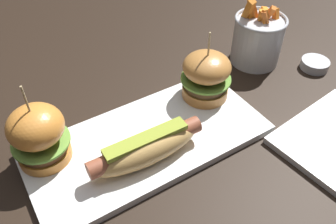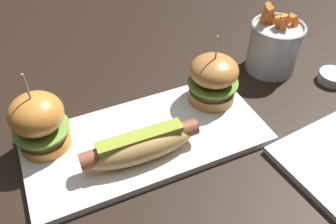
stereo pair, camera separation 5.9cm
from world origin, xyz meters
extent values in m
plane|color=black|center=(0.00, 0.00, 0.00)|extent=(3.00, 3.00, 0.00)
cube|color=white|center=(0.00, 0.00, 0.01)|extent=(0.41, 0.19, 0.01)
ellipsoid|color=tan|center=(-0.02, -0.04, 0.04)|extent=(0.18, 0.06, 0.05)
cylinder|color=brown|center=(-0.02, -0.04, 0.04)|extent=(0.19, 0.03, 0.03)
cube|color=olive|center=(-0.02, -0.04, 0.06)|extent=(0.14, 0.03, 0.01)
cylinder|color=orange|center=(-0.16, 0.05, 0.02)|extent=(0.08, 0.08, 0.02)
cylinder|color=#58331B|center=(-0.16, 0.05, 0.04)|extent=(0.08, 0.08, 0.02)
cylinder|color=#6B9E3D|center=(-0.16, 0.05, 0.05)|extent=(0.09, 0.09, 0.00)
ellipsoid|color=orange|center=(-0.16, 0.05, 0.08)|extent=(0.09, 0.09, 0.06)
cylinder|color=tan|center=(-0.16, 0.05, 0.13)|extent=(0.00, 0.00, 0.06)
cylinder|color=#B27638|center=(0.15, 0.04, 0.02)|extent=(0.09, 0.09, 0.02)
cylinder|color=#523A22|center=(0.15, 0.04, 0.04)|extent=(0.08, 0.08, 0.02)
cylinder|color=#609338|center=(0.15, 0.04, 0.05)|extent=(0.09, 0.09, 0.00)
ellipsoid|color=#B27638|center=(0.15, 0.04, 0.08)|extent=(0.09, 0.09, 0.05)
cylinder|color=tan|center=(0.15, 0.04, 0.12)|extent=(0.00, 0.00, 0.06)
cylinder|color=#B7BABF|center=(0.32, 0.09, 0.05)|extent=(0.11, 0.11, 0.10)
torus|color=#B7BABF|center=(0.32, 0.09, 0.10)|extent=(0.11, 0.11, 0.01)
cube|color=orange|center=(0.33, 0.08, 0.09)|extent=(0.03, 0.03, 0.07)
cube|color=orange|center=(0.34, 0.10, 0.10)|extent=(0.02, 0.05, 0.07)
cube|color=orange|center=(0.36, 0.08, 0.09)|extent=(0.01, 0.03, 0.06)
cube|color=orange|center=(0.31, 0.11, 0.09)|extent=(0.01, 0.02, 0.06)
cube|color=orange|center=(0.32, 0.11, 0.10)|extent=(0.05, 0.02, 0.09)
cube|color=orange|center=(0.32, 0.09, 0.09)|extent=(0.02, 0.02, 0.06)
cube|color=orange|center=(0.32, 0.08, 0.09)|extent=(0.01, 0.03, 0.07)
cube|color=orange|center=(0.31, 0.12, 0.10)|extent=(0.03, 0.05, 0.09)
cube|color=orange|center=(0.34, 0.10, 0.09)|extent=(0.03, 0.02, 0.06)
cylinder|color=#B7BABF|center=(0.42, 0.00, 0.01)|extent=(0.06, 0.06, 0.02)
cylinder|color=#9E3323|center=(0.42, 0.00, 0.02)|extent=(0.05, 0.05, 0.00)
camera|label=1|loc=(-0.19, -0.36, 0.45)|focal=37.60mm
camera|label=2|loc=(-0.14, -0.39, 0.45)|focal=37.60mm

